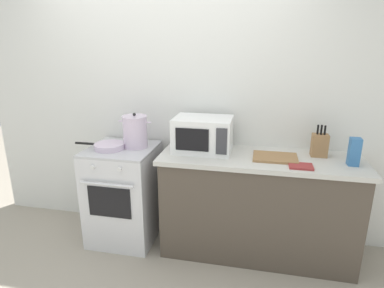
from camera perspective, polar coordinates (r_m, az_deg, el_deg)
name	(u,v)px	position (r m, az deg, el deg)	size (l,w,h in m)	color
ground_plane	(138,282)	(2.87, -9.43, -22.75)	(10.00, 10.00, 0.00)	#9E9384
back_wall	(199,107)	(3.10, 1.16, 6.42)	(4.40, 0.10, 2.50)	silver
lower_cabinet_right	(257,208)	(2.99, 11.32, -10.90)	(1.64, 0.56, 0.88)	#4C4238
countertop_right	(260,159)	(2.80, 11.87, -2.58)	(1.70, 0.60, 0.04)	beige
stove	(124,194)	(3.21, -11.84, -8.51)	(0.60, 0.64, 0.92)	silver
stock_pot	(135,132)	(3.00, -9.94, 2.17)	(0.31, 0.23, 0.32)	silver
frying_pan	(109,146)	(3.03, -14.37, -0.36)	(0.47, 0.27, 0.05)	silver
microwave	(203,134)	(2.85, 1.95, 1.70)	(0.50, 0.37, 0.30)	white
cutting_board	(275,157)	(2.78, 14.36, -2.28)	(0.36, 0.26, 0.02)	#997047
knife_block	(320,145)	(2.93, 21.46, -0.16)	(0.13, 0.10, 0.27)	#997047
pasta_box	(354,152)	(2.81, 26.57, -1.23)	(0.08, 0.08, 0.22)	teal
oven_mitt	(301,166)	(2.65, 18.55, -3.70)	(0.18, 0.14, 0.02)	#993333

